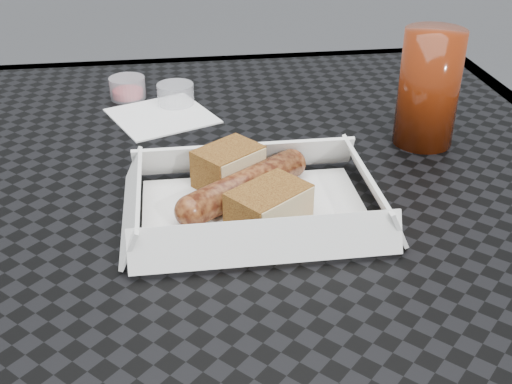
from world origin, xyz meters
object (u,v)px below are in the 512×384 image
Objects in this scene: patio_table at (256,220)px; drink_glass at (429,88)px; food_tray at (255,212)px; bratwurst at (244,186)px.

patio_table is 0.25m from drink_glass.
bratwurst is at bearing 109.21° from food_tray.
patio_table is at bearing 74.32° from bratwurst.
food_tray is 0.27m from drink_glass.
bratwurst is (-0.02, -0.08, 0.10)m from patio_table.
bratwurst is at bearing -153.57° from drink_glass.
patio_table is 5.59× the size of bratwurst.
bratwurst is 1.04× the size of drink_glass.
drink_glass is (0.22, 0.14, 0.07)m from food_tray.
patio_table is at bearing 81.34° from food_tray.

